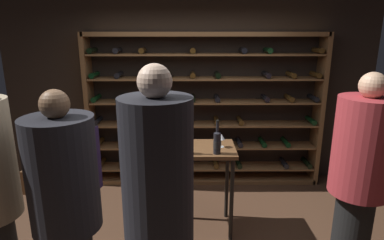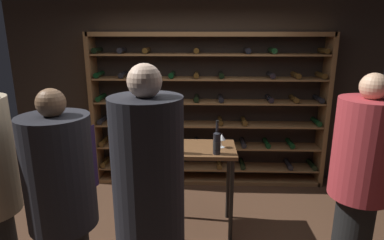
% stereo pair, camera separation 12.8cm
% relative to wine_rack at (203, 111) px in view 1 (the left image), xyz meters
% --- Properties ---
extents(back_wall, '(5.38, 0.10, 2.63)m').
position_rel_wine_rack_xyz_m(back_wall, '(-0.19, 0.21, 0.22)').
color(back_wall, black).
rests_on(back_wall, ground).
extents(wine_rack, '(3.36, 0.32, 2.20)m').
position_rel_wine_rack_xyz_m(wine_rack, '(0.00, 0.00, 0.00)').
color(wine_rack, brown).
rests_on(wine_rack, ground).
extents(tasting_table, '(0.91, 0.55, 0.99)m').
position_rel_wine_rack_xyz_m(tasting_table, '(-0.16, -1.23, -0.25)').
color(tasting_table, brown).
rests_on(tasting_table, ground).
extents(person_guest_plum_blouse, '(0.51, 0.52, 1.89)m').
position_rel_wine_rack_xyz_m(person_guest_plum_blouse, '(1.31, -1.90, -0.06)').
color(person_guest_plum_blouse, black).
rests_on(person_guest_plum_blouse, ground).
extents(person_guest_khaki, '(0.43, 0.43, 2.04)m').
position_rel_wine_rack_xyz_m(person_guest_khaki, '(-0.39, -2.76, 0.04)').
color(person_guest_khaki, black).
rests_on(person_guest_khaki, ground).
extents(person_bystander_dark_jacket, '(0.51, 0.50, 1.83)m').
position_rel_wine_rack_xyz_m(person_bystander_dark_jacket, '(-1.11, -2.38, -0.09)').
color(person_bystander_dark_jacket, black).
rests_on(person_bystander_dark_jacket, ground).
extents(wine_crate, '(0.53, 0.42, 0.34)m').
position_rel_wine_rack_xyz_m(wine_crate, '(-2.27, -0.31, -0.92)').
color(wine_crate, brown).
rests_on(wine_crate, ground).
extents(wine_bottle_gold_foil, '(0.08, 0.08, 0.37)m').
position_rel_wine_rack_xyz_m(wine_bottle_gold_foil, '(-0.31, -1.40, 0.03)').
color(wine_bottle_gold_foil, '#4C3314').
rests_on(wine_bottle_gold_foil, tasting_table).
extents(wine_bottle_green_slim, '(0.08, 0.08, 0.36)m').
position_rel_wine_rack_xyz_m(wine_bottle_green_slim, '(0.08, -1.41, 0.02)').
color(wine_bottle_green_slim, black).
rests_on(wine_bottle_green_slim, tasting_table).
extents(wine_glass_stemmed_right, '(0.08, 0.08, 0.15)m').
position_rel_wine_rack_xyz_m(wine_glass_stemmed_right, '(0.14, -1.22, 0.01)').
color(wine_glass_stemmed_right, silver).
rests_on(wine_glass_stemmed_right, tasting_table).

